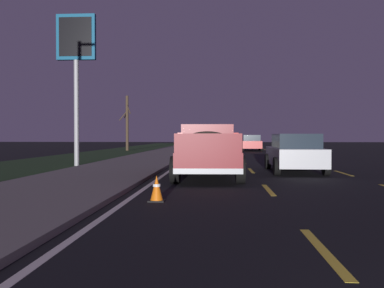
# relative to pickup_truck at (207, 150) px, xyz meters

# --- Properties ---
(ground) EXTENTS (144.00, 144.00, 0.00)m
(ground) POSITION_rel_pickup_truck_xyz_m (13.95, -3.50, -0.98)
(ground) COLOR black
(sidewalk_shoulder) EXTENTS (108.00, 4.00, 0.12)m
(sidewalk_shoulder) POSITION_rel_pickup_truck_xyz_m (13.95, 3.95, -0.92)
(sidewalk_shoulder) COLOR slate
(sidewalk_shoulder) RESTS_ON ground
(grass_verge) EXTENTS (108.00, 6.00, 0.01)m
(grass_verge) POSITION_rel_pickup_truck_xyz_m (13.95, 8.95, -0.98)
(grass_verge) COLOR #1E3819
(grass_verge) RESTS_ON ground
(lane_markings) EXTENTS (108.00, 7.04, 0.01)m
(lane_markings) POSITION_rel_pickup_truck_xyz_m (17.02, -0.48, -0.98)
(lane_markings) COLOR yellow
(lane_markings) RESTS_ON ground
(pickup_truck) EXTENTS (5.49, 2.41, 1.87)m
(pickup_truck) POSITION_rel_pickup_truck_xyz_m (0.00, 0.00, 0.00)
(pickup_truck) COLOR maroon
(pickup_truck) RESTS_ON ground
(sedan_red) EXTENTS (4.43, 2.06, 1.54)m
(sedan_red) POSITION_rel_pickup_truck_xyz_m (26.58, -3.47, -0.20)
(sedan_red) COLOR maroon
(sedan_red) RESTS_ON ground
(sedan_black) EXTENTS (4.42, 2.05, 1.54)m
(sedan_black) POSITION_rel_pickup_truck_xyz_m (23.49, 0.20, -0.20)
(sedan_black) COLOR black
(sedan_black) RESTS_ON ground
(sedan_silver) EXTENTS (4.40, 2.02, 1.54)m
(sedan_silver) POSITION_rel_pickup_truck_xyz_m (2.44, -3.44, -0.20)
(sedan_silver) COLOR #B2B5BA
(sedan_silver) RESTS_ON ground
(gas_price_sign) EXTENTS (0.27, 1.90, 7.34)m
(gas_price_sign) POSITION_rel_pickup_truck_xyz_m (5.42, 6.51, 4.56)
(gas_price_sign) COLOR #99999E
(gas_price_sign) RESTS_ON ground
(bare_tree_far) EXTENTS (2.12, 1.37, 5.42)m
(bare_tree_far) POSITION_rel_pickup_truck_xyz_m (26.85, 8.74, 1.87)
(bare_tree_far) COLOR #423323
(bare_tree_far) RESTS_ON ground
(traffic_cone_near) EXTENTS (0.36, 0.36, 0.58)m
(traffic_cone_near) POSITION_rel_pickup_truck_xyz_m (-5.48, 0.97, -0.70)
(traffic_cone_near) COLOR black
(traffic_cone_near) RESTS_ON ground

